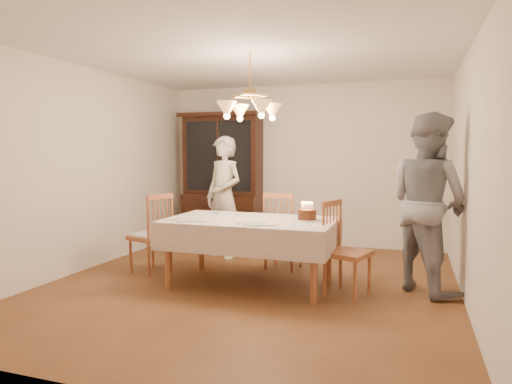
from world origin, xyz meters
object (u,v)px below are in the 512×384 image
at_px(dining_table, 250,226).
at_px(elderly_woman, 224,197).
at_px(birthday_cake, 307,216).
at_px(chair_far_side, 283,235).
at_px(china_hutch, 222,180).

height_order(dining_table, elderly_woman, elderly_woman).
relative_size(elderly_woman, birthday_cake, 5.81).
xyz_separation_m(chair_far_side, birthday_cake, (0.48, -0.74, 0.37)).
height_order(china_hutch, birthday_cake, china_hutch).
height_order(china_hutch, elderly_woman, china_hutch).
relative_size(chair_far_side, elderly_woman, 0.57).
relative_size(china_hutch, birthday_cake, 7.20).
bearing_deg(dining_table, china_hutch, 120.07).
relative_size(dining_table, elderly_woman, 1.09).
xyz_separation_m(china_hutch, birthday_cake, (1.94, -2.16, -0.23)).
bearing_deg(birthday_cake, dining_table, -171.12).
distance_m(china_hutch, birthday_cake, 2.91).
bearing_deg(elderly_woman, chair_far_side, 5.75).
relative_size(dining_table, china_hutch, 0.88).
distance_m(china_hutch, elderly_woman, 1.19).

